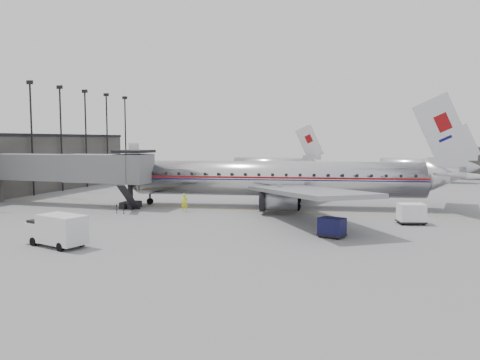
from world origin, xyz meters
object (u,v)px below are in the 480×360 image
at_px(airliner, 285,179).
at_px(baggage_cart_white, 411,213).
at_px(ramp_worker, 184,203).
at_px(baggage_cart_navy, 332,227).
at_px(service_van, 56,229).

relative_size(airliner, baggage_cart_white, 14.69).
bearing_deg(ramp_worker, baggage_cart_navy, -45.39).
height_order(airliner, baggage_cart_navy, airliner).
bearing_deg(baggage_cart_white, ramp_worker, 163.81).
xyz_separation_m(baggage_cart_navy, baggage_cart_white, (6.22, 7.76, 0.16)).
relative_size(airliner, service_van, 7.64).
bearing_deg(baggage_cart_navy, baggage_cart_white, 71.19).
bearing_deg(ramp_worker, service_van, -115.48).
distance_m(service_van, baggage_cart_white, 29.52).
bearing_deg(baggage_cart_white, service_van, -160.74).
xyz_separation_m(service_van, baggage_cart_navy, (18.37, 8.57, -0.39)).
distance_m(service_van, ramp_worker, 17.23).
bearing_deg(ramp_worker, baggage_cart_white, -19.24).
height_order(baggage_cart_navy, ramp_worker, ramp_worker).
bearing_deg(baggage_cart_navy, airliner, 133.98).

